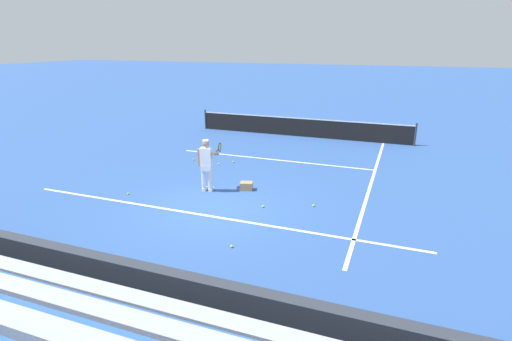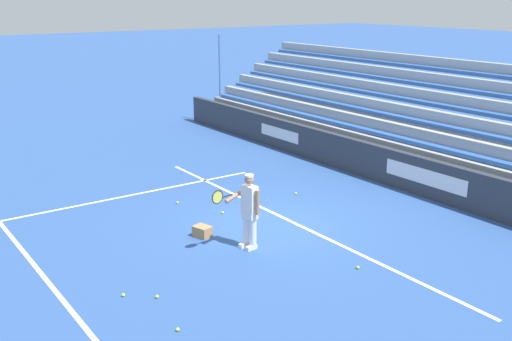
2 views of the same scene
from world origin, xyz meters
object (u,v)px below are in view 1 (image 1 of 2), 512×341
Objects in this scene: tennis_player at (207,165)px; tennis_ball_on_baseline at (194,159)px; tennis_ball_by_box at (263,206)px; tennis_ball_midcourt at (233,162)px; tennis_ball_stray_back at (218,164)px; tennis_ball_toward_net at (232,246)px; tennis_net at (301,127)px; ball_box_cardboard at (246,186)px; tennis_ball_far_right at (128,194)px; tennis_ball_near_player at (314,206)px.

tennis_player reaches higher than tennis_ball_on_baseline.
tennis_ball_midcourt is (-2.69, 3.91, 0.00)m from tennis_ball_by_box.
tennis_ball_by_box and tennis_ball_stray_back have the same top height.
tennis_net is (-1.44, 12.00, 0.46)m from tennis_ball_toward_net.
tennis_ball_on_baseline is 1.00× the size of tennis_ball_midcourt.
tennis_ball_on_baseline is 1.27m from tennis_ball_stray_back.
tennis_ball_on_baseline is at bearing 143.83° from ball_box_cardboard.
tennis_ball_midcourt is (1.70, 4.46, 0.00)m from tennis_ball_far_right.
tennis_ball_by_box is (2.17, -0.68, -0.86)m from tennis_player.
tennis_ball_by_box is 9.56m from tennis_net.
tennis_ball_near_player is at bearing 11.15° from tennis_ball_far_right.
tennis_ball_near_player is 5.25m from tennis_ball_midcourt.
tennis_ball_toward_net is 4.93m from tennis_ball_far_right.
tennis_net is (-1.33, 9.46, 0.46)m from tennis_ball_by_box.
tennis_player is 3.38m from tennis_ball_midcourt.
tennis_ball_by_box is (1.02, -1.21, -0.10)m from ball_box_cardboard.
tennis_ball_near_player is at bearing -73.04° from tennis_net.
tennis_ball_by_box is 4.62m from tennis_ball_stray_back.
tennis_ball_toward_net is 1.00× the size of tennis_ball_stray_back.
tennis_player is 25.98× the size of tennis_ball_near_player.
tennis_ball_far_right and tennis_ball_midcourt have the same top height.
tennis_ball_far_right is at bearing -151.03° from tennis_player.
tennis_net is (-0.31, 8.25, 0.36)m from ball_box_cardboard.
tennis_ball_far_right is (-4.51, 1.99, 0.00)m from tennis_ball_toward_net.
tennis_ball_by_box and tennis_ball_far_right have the same top height.
ball_box_cardboard is at bearing 165.50° from tennis_ball_near_player.
tennis_ball_on_baseline is at bearing -117.54° from tennis_net.
tennis_ball_on_baseline and tennis_ball_near_player have the same top height.
tennis_ball_by_box is 1.00× the size of tennis_ball_midcourt.
tennis_net is at bearing 73.53° from tennis_ball_stray_back.
ball_box_cardboard is at bearing -87.87° from tennis_net.
tennis_ball_midcourt is at bearing 69.10° from tennis_ball_far_right.
tennis_player reaches higher than tennis_ball_far_right.
tennis_ball_toward_net and tennis_ball_stray_back have the same top height.
tennis_ball_on_baseline is at bearing -171.10° from tennis_ball_midcourt.
tennis_player is 2.43m from tennis_ball_by_box.
tennis_ball_by_box is at bearing 7.16° from tennis_ball_far_right.
tennis_ball_far_right and tennis_ball_on_baseline have the same top height.
tennis_ball_toward_net is at bearing -66.50° from tennis_ball_midcourt.
tennis_ball_stray_back is (-3.23, 5.95, 0.00)m from tennis_ball_toward_net.
tennis_ball_near_player and tennis_ball_midcourt have the same top height.
tennis_ball_far_right is 4.20m from tennis_ball_on_baseline.
tennis_ball_stray_back is at bearing 147.79° from tennis_ball_near_player.
tennis_player reaches higher than tennis_ball_by_box.
tennis_ball_far_right is 1.00× the size of tennis_ball_midcourt.
tennis_ball_near_player is at bearing -39.26° from tennis_ball_midcourt.
tennis_ball_on_baseline is (-4.36, 3.65, 0.00)m from tennis_ball_by_box.
tennis_ball_toward_net is 12.09m from tennis_net.
tennis_player reaches higher than tennis_ball_stray_back.
ball_box_cardboard is 6.06× the size of tennis_ball_on_baseline.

